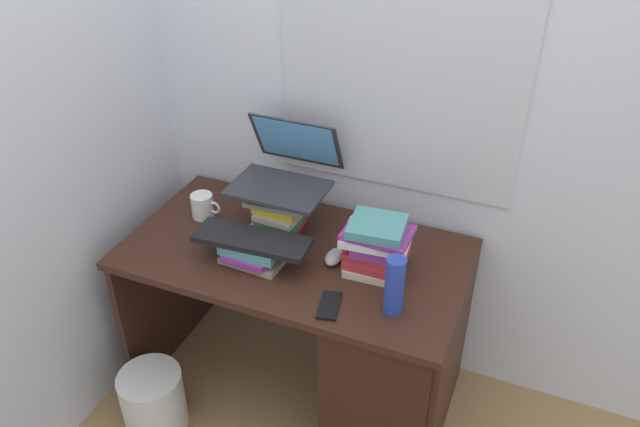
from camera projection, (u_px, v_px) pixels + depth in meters
ground_plane at (299, 385)px, 2.72m from camera, size 6.00×6.00×0.00m
wall_back at (336, 70)px, 2.30m from camera, size 6.00×0.06×2.60m
wall_left at (98, 76)px, 2.24m from camera, size 0.05×6.00×2.60m
desk at (369, 343)px, 2.37m from camera, size 1.27×0.69×0.73m
book_stack_tall at (280, 211)px, 2.38m from camera, size 0.25×0.19×0.18m
book_stack_keyboard_riser at (252, 252)px, 2.24m from camera, size 0.23×0.18×0.08m
book_stack_side at (377, 246)px, 2.17m from camera, size 0.25×0.20×0.20m
laptop at (286, 168)px, 2.35m from camera, size 0.36×0.35×0.23m
keyboard at (252, 240)px, 2.21m from camera, size 0.43×0.17×0.02m
computer_mouse at (334, 257)px, 2.25m from camera, size 0.06×0.10×0.04m
mug at (203, 206)px, 2.48m from camera, size 0.13×0.09×0.10m
water_bottle at (394, 286)px, 1.98m from camera, size 0.06×0.06×0.21m
cell_phone at (329, 305)px, 2.05m from camera, size 0.09×0.15×0.01m
wastebasket at (154, 401)px, 2.47m from camera, size 0.25×0.25×0.28m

